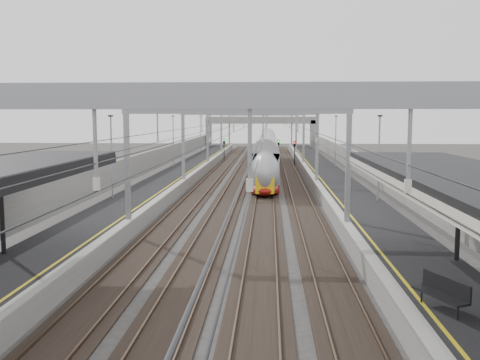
# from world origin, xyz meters

# --- Properties ---
(platform_left) EXTENTS (4.00, 120.00, 1.00)m
(platform_left) POSITION_xyz_m (-8.00, 45.00, 0.50)
(platform_left) COLOR black
(platform_left) RESTS_ON ground
(platform_right) EXTENTS (4.00, 120.00, 1.00)m
(platform_right) POSITION_xyz_m (8.00, 45.00, 0.50)
(platform_right) COLOR black
(platform_right) RESTS_ON ground
(tracks) EXTENTS (11.40, 140.00, 0.20)m
(tracks) POSITION_xyz_m (0.00, 45.00, 0.05)
(tracks) COLOR black
(tracks) RESTS_ON ground
(overhead_line) EXTENTS (13.00, 140.00, 6.60)m
(overhead_line) POSITION_xyz_m (0.00, 51.62, 6.14)
(overhead_line) COLOR gray
(overhead_line) RESTS_ON platform_left
(overbridge) EXTENTS (22.00, 2.20, 6.90)m
(overbridge) POSITION_xyz_m (0.00, 100.00, 5.31)
(overbridge) COLOR gray
(overbridge) RESTS_ON ground
(wall_left) EXTENTS (0.30, 120.00, 3.20)m
(wall_left) POSITION_xyz_m (-11.20, 45.00, 1.60)
(wall_left) COLOR gray
(wall_left) RESTS_ON ground
(wall_right) EXTENTS (0.30, 120.00, 3.20)m
(wall_right) POSITION_xyz_m (11.20, 45.00, 1.60)
(wall_right) COLOR gray
(wall_right) RESTS_ON ground
(train) EXTENTS (2.52, 45.92, 3.99)m
(train) POSITION_xyz_m (1.50, 57.42, 1.97)
(train) COLOR maroon
(train) RESTS_ON ground
(bench) EXTENTS (1.33, 2.05, 1.04)m
(bench) POSITION_xyz_m (7.23, 8.04, 1.63)
(bench) COLOR black
(bench) RESTS_ON platform_right
(signal_green) EXTENTS (0.32, 0.32, 3.48)m
(signal_green) POSITION_xyz_m (-5.20, 74.60, 2.42)
(signal_green) COLOR black
(signal_green) RESTS_ON ground
(signal_red_near) EXTENTS (0.32, 0.32, 3.48)m
(signal_red_near) POSITION_xyz_m (3.20, 71.43, 2.42)
(signal_red_near) COLOR black
(signal_red_near) RESTS_ON ground
(signal_red_far) EXTENTS (0.32, 0.32, 3.48)m
(signal_red_far) POSITION_xyz_m (5.40, 67.58, 2.42)
(signal_red_far) COLOR black
(signal_red_far) RESTS_ON ground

